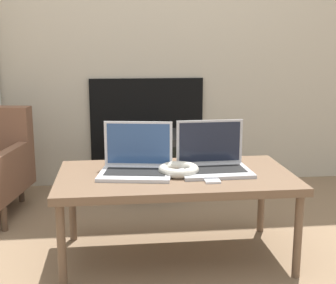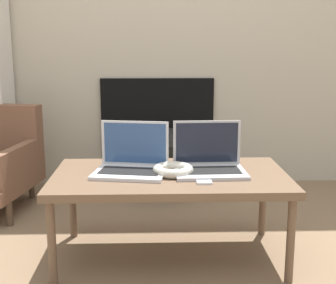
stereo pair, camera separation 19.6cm
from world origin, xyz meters
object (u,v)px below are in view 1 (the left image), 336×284
at_px(laptop_left, 137,163).
at_px(phone, 210,178).
at_px(tv, 150,164).
at_px(laptop_right, 213,160).
at_px(headphones, 179,170).

height_order(laptop_left, phone, laptop_left).
xyz_separation_m(phone, tv, (-0.19, 1.10, -0.21)).
distance_m(laptop_right, headphones, 0.18).
bearing_deg(tv, headphones, -86.52).
bearing_deg(phone, tv, 99.78).
distance_m(laptop_left, tv, 0.99).
height_order(phone, tv, phone).
distance_m(laptop_left, laptop_right, 0.36).
height_order(laptop_left, laptop_right, same).
bearing_deg(laptop_left, laptop_right, 9.79).
xyz_separation_m(laptop_left, tv, (0.13, 0.95, -0.26)).
height_order(laptop_right, headphones, laptop_right).
bearing_deg(tv, phone, -80.22).
bearing_deg(headphones, tv, 93.48).
distance_m(laptop_left, headphones, 0.20).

